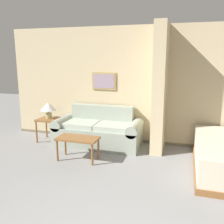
% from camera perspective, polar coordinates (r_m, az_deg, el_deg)
% --- Properties ---
extents(wall_back, '(7.54, 0.16, 2.60)m').
position_cam_1_polar(wall_back, '(5.57, 12.53, 5.63)').
color(wall_back, '#CCB78E').
rests_on(wall_back, ground_plane).
extents(wall_partition_pillar, '(0.24, 0.74, 2.60)m').
position_cam_1_polar(wall_partition_pillar, '(5.15, 10.90, 5.25)').
color(wall_partition_pillar, '#CCB78E').
rests_on(wall_partition_pillar, ground_plane).
extents(couch, '(1.92, 0.84, 0.85)m').
position_cam_1_polar(couch, '(5.59, -3.13, -4.35)').
color(couch, '#99A393').
rests_on(couch, ground_plane).
extents(coffee_table, '(0.78, 0.41, 0.44)m').
position_cam_1_polar(coffee_table, '(4.78, -7.82, -6.47)').
color(coffee_table, brown).
rests_on(coffee_table, ground_plane).
extents(side_table, '(0.48, 0.48, 0.54)m').
position_cam_1_polar(side_table, '(5.98, -14.18, -2.20)').
color(side_table, brown).
rests_on(side_table, ground_plane).
extents(table_lamp, '(0.35, 0.35, 0.38)m').
position_cam_1_polar(table_lamp, '(5.91, -14.36, 1.05)').
color(table_lamp, tan).
rests_on(table_lamp, side_table).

